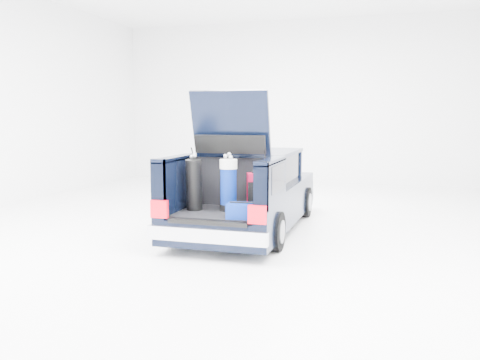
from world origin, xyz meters
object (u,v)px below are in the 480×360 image
(car, at_px, (249,192))
(red_suitcase, at_px, (259,191))
(black_golf_bag, at_px, (194,185))
(blue_golf_bag, at_px, (228,185))
(blue_duffel, at_px, (243,211))

(car, height_order, red_suitcase, car)
(car, distance_m, black_golf_bag, 1.70)
(black_golf_bag, xyz_separation_m, blue_golf_bag, (0.53, 0.11, 0.01))
(red_suitcase, xyz_separation_m, black_golf_bag, (-0.96, -0.36, 0.12))
(red_suitcase, height_order, black_golf_bag, black_golf_bag)
(red_suitcase, bearing_deg, black_golf_bag, 178.40)
(blue_golf_bag, bearing_deg, blue_duffel, -48.39)
(car, xyz_separation_m, red_suitcase, (0.50, -1.24, 0.21))
(red_suitcase, xyz_separation_m, blue_duffel, (-0.04, -0.75, -0.18))
(blue_golf_bag, relative_size, blue_duffel, 1.90)
(black_golf_bag, xyz_separation_m, blue_duffel, (0.92, -0.39, -0.30))
(car, height_order, blue_golf_bag, car)
(car, xyz_separation_m, blue_duffel, (0.46, -1.99, 0.04))
(car, xyz_separation_m, blue_golf_bag, (0.07, -1.49, 0.34))
(black_golf_bag, bearing_deg, car, 63.23)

